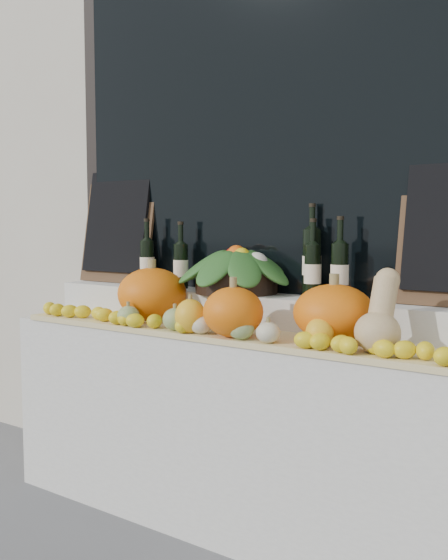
% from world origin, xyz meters
% --- Properties ---
extents(storefront_facade, '(7.00, 0.94, 4.50)m').
position_xyz_m(storefront_facade, '(0.00, 2.25, 2.25)').
color(storefront_facade, beige).
rests_on(storefront_facade, ground).
extents(display_sill, '(2.30, 0.55, 0.88)m').
position_xyz_m(display_sill, '(0.00, 1.52, 0.44)').
color(display_sill, silver).
rests_on(display_sill, ground).
extents(rear_tier, '(2.30, 0.25, 0.16)m').
position_xyz_m(rear_tier, '(0.00, 1.68, 0.96)').
color(rear_tier, silver).
rests_on(rear_tier, display_sill).
extents(straw_bedding, '(2.10, 0.32, 0.02)m').
position_xyz_m(straw_bedding, '(0.00, 1.40, 0.89)').
color(straw_bedding, tan).
rests_on(straw_bedding, display_sill).
extents(pumpkin_left, '(0.38, 0.38, 0.25)m').
position_xyz_m(pumpkin_left, '(-0.43, 1.47, 1.03)').
color(pumpkin_left, orange).
rests_on(pumpkin_left, straw_bedding).
extents(pumpkin_right, '(0.39, 0.39, 0.22)m').
position_xyz_m(pumpkin_right, '(0.52, 1.46, 1.02)').
color(pumpkin_right, orange).
rests_on(pumpkin_right, straw_bedding).
extents(pumpkin_center, '(0.28, 0.28, 0.20)m').
position_xyz_m(pumpkin_center, '(0.14, 1.31, 1.01)').
color(pumpkin_center, orange).
rests_on(pumpkin_center, straw_bedding).
extents(butternut_squash, '(0.16, 0.22, 0.30)m').
position_xyz_m(butternut_squash, '(0.74, 1.36, 1.02)').
color(butternut_squash, tan).
rests_on(butternut_squash, straw_bedding).
extents(decorative_gourds, '(1.04, 0.15, 0.17)m').
position_xyz_m(decorative_gourds, '(0.05, 1.29, 0.96)').
color(decorative_gourds, '#33661E').
rests_on(decorative_gourds, straw_bedding).
extents(lemon_heap, '(2.20, 0.16, 0.06)m').
position_xyz_m(lemon_heap, '(0.00, 1.29, 0.94)').
color(lemon_heap, yellow).
rests_on(lemon_heap, straw_bedding).
extents(produce_bowl, '(0.59, 0.59, 0.23)m').
position_xyz_m(produce_bowl, '(-0.08, 1.66, 1.15)').
color(produce_bowl, black).
rests_on(produce_bowl, rear_tier).
extents(wine_bottle_far_left, '(0.08, 0.08, 0.35)m').
position_xyz_m(wine_bottle_far_left, '(-0.65, 1.67, 1.16)').
color(wine_bottle_far_left, black).
rests_on(wine_bottle_far_left, rear_tier).
extents(wine_bottle_near_left, '(0.08, 0.08, 0.34)m').
position_xyz_m(wine_bottle_near_left, '(-0.42, 1.68, 1.16)').
color(wine_bottle_near_left, black).
rests_on(wine_bottle_near_left, rear_tier).
extents(wine_bottle_tall, '(0.08, 0.08, 0.41)m').
position_xyz_m(wine_bottle_tall, '(0.28, 1.72, 1.19)').
color(wine_bottle_tall, black).
rests_on(wine_bottle_tall, rear_tier).
extents(wine_bottle_near_right, '(0.08, 0.08, 0.35)m').
position_xyz_m(wine_bottle_near_right, '(0.31, 1.68, 1.16)').
color(wine_bottle_near_right, black).
rests_on(wine_bottle_near_right, rear_tier).
extents(wine_bottle_far_right, '(0.08, 0.08, 0.36)m').
position_xyz_m(wine_bottle_far_right, '(0.45, 1.65, 1.17)').
color(wine_bottle_far_right, black).
rests_on(wine_bottle_far_right, rear_tier).
extents(chalkboard_left, '(0.50, 0.13, 0.61)m').
position_xyz_m(chalkboard_left, '(-0.92, 1.74, 1.36)').
color(chalkboard_left, '#4C331E').
rests_on(chalkboard_left, rear_tier).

